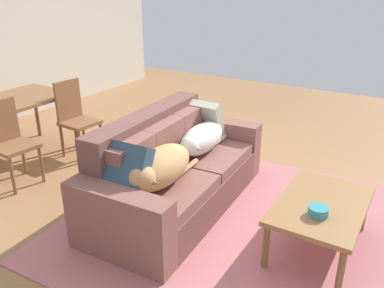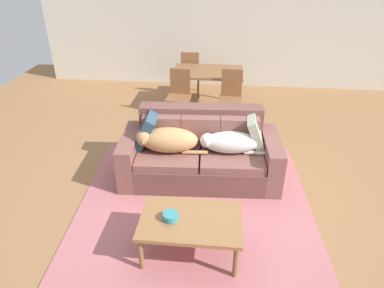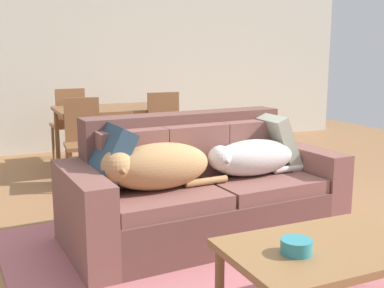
{
  "view_description": "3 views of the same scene",
  "coord_description": "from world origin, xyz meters",
  "px_view_note": "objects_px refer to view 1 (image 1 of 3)",
  "views": [
    {
      "loc": [
        -3.03,
        -1.64,
        2.05
      ],
      "look_at": [
        -0.3,
        0.03,
        0.72
      ],
      "focal_mm": 36.83,
      "sensor_mm": 36.0,
      "label": 1
    },
    {
      "loc": [
        0.08,
        -3.66,
        2.75
      ],
      "look_at": [
        -0.33,
        0.27,
        0.49
      ],
      "focal_mm": 32.28,
      "sensor_mm": 36.0,
      "label": 2
    },
    {
      "loc": [
        -1.73,
        -2.88,
        1.37
      ],
      "look_at": [
        -0.35,
        0.18,
        0.73
      ],
      "focal_mm": 44.8,
      "sensor_mm": 36.0,
      "label": 3
    }
  ],
  "objects_px": {
    "dining_table": "(12,105)",
    "dining_chair_near_left": "(10,139)",
    "coffee_table": "(321,208)",
    "dog_on_left_cushion": "(160,168)",
    "throw_pillow_by_left_arm": "(120,172)",
    "dining_chair_near_right": "(75,115)",
    "bowl_on_coffee_table": "(318,211)",
    "couch": "(173,173)",
    "dog_on_right_cushion": "(201,139)",
    "throw_pillow_by_right_arm": "(203,120)"
  },
  "relations": [
    {
      "from": "bowl_on_coffee_table",
      "to": "dining_chair_near_left",
      "type": "relative_size",
      "value": 0.17
    },
    {
      "from": "dining_chair_near_left",
      "to": "dining_table",
      "type": "bearing_deg",
      "value": 55.02
    },
    {
      "from": "throw_pillow_by_left_arm",
      "to": "coffee_table",
      "type": "height_order",
      "value": "throw_pillow_by_left_arm"
    },
    {
      "from": "bowl_on_coffee_table",
      "to": "dining_table",
      "type": "relative_size",
      "value": 0.12
    },
    {
      "from": "couch",
      "to": "throw_pillow_by_left_arm",
      "type": "height_order",
      "value": "couch"
    },
    {
      "from": "throw_pillow_by_left_arm",
      "to": "dining_chair_near_left",
      "type": "height_order",
      "value": "dining_chair_near_left"
    },
    {
      "from": "dog_on_right_cushion",
      "to": "bowl_on_coffee_table",
      "type": "distance_m",
      "value": 1.44
    },
    {
      "from": "dog_on_left_cushion",
      "to": "dining_table",
      "type": "bearing_deg",
      "value": 78.23
    },
    {
      "from": "throw_pillow_by_left_arm",
      "to": "bowl_on_coffee_table",
      "type": "xyz_separation_m",
      "value": [
        0.56,
        -1.43,
        -0.19
      ]
    },
    {
      "from": "throw_pillow_by_left_arm",
      "to": "dining_chair_near_right",
      "type": "xyz_separation_m",
      "value": [
        1.11,
        1.71,
        -0.14
      ]
    },
    {
      "from": "dog_on_right_cushion",
      "to": "dining_chair_near_right",
      "type": "relative_size",
      "value": 0.95
    },
    {
      "from": "dining_chair_near_left",
      "to": "dining_chair_near_right",
      "type": "distance_m",
      "value": 0.91
    },
    {
      "from": "coffee_table",
      "to": "bowl_on_coffee_table",
      "type": "bearing_deg",
      "value": -174.48
    },
    {
      "from": "dog_on_left_cushion",
      "to": "dining_chair_near_right",
      "type": "distance_m",
      "value": 2.05
    },
    {
      "from": "dog_on_right_cushion",
      "to": "throw_pillow_by_right_arm",
      "type": "xyz_separation_m",
      "value": [
        0.35,
        0.18,
        0.07
      ]
    },
    {
      "from": "dog_on_left_cushion",
      "to": "throw_pillow_by_left_arm",
      "type": "relative_size",
      "value": 1.94
    },
    {
      "from": "dog_on_left_cushion",
      "to": "throw_pillow_by_right_arm",
      "type": "bearing_deg",
      "value": 8.91
    },
    {
      "from": "couch",
      "to": "dog_on_left_cushion",
      "type": "distance_m",
      "value": 0.52
    },
    {
      "from": "dog_on_right_cushion",
      "to": "dining_chair_near_right",
      "type": "height_order",
      "value": "dining_chair_near_right"
    },
    {
      "from": "dining_table",
      "to": "dining_chair_near_right",
      "type": "xyz_separation_m",
      "value": [
        0.44,
        -0.58,
        -0.16
      ]
    },
    {
      "from": "couch",
      "to": "throw_pillow_by_right_arm",
      "type": "distance_m",
      "value": 0.79
    },
    {
      "from": "dining_table",
      "to": "dining_chair_near_left",
      "type": "bearing_deg",
      "value": -129.42
    },
    {
      "from": "dining_chair_near_left",
      "to": "dining_chair_near_right",
      "type": "relative_size",
      "value": 0.97
    },
    {
      "from": "dining_chair_near_left",
      "to": "throw_pillow_by_right_arm",
      "type": "bearing_deg",
      "value": -48.46
    },
    {
      "from": "dog_on_left_cushion",
      "to": "bowl_on_coffee_table",
      "type": "bearing_deg",
      "value": -82.08
    },
    {
      "from": "dining_table",
      "to": "coffee_table",
      "type": "bearing_deg",
      "value": -88.78
    },
    {
      "from": "coffee_table",
      "to": "bowl_on_coffee_table",
      "type": "height_order",
      "value": "bowl_on_coffee_table"
    },
    {
      "from": "throw_pillow_by_right_arm",
      "to": "dining_table",
      "type": "xyz_separation_m",
      "value": [
        -0.78,
        2.21,
        0.03
      ]
    },
    {
      "from": "coffee_table",
      "to": "dining_table",
      "type": "distance_m",
      "value": 3.72
    },
    {
      "from": "dog_on_right_cushion",
      "to": "bowl_on_coffee_table",
      "type": "height_order",
      "value": "dog_on_right_cushion"
    },
    {
      "from": "couch",
      "to": "dog_on_right_cushion",
      "type": "relative_size",
      "value": 2.37
    },
    {
      "from": "dog_on_left_cushion",
      "to": "throw_pillow_by_left_arm",
      "type": "height_order",
      "value": "throw_pillow_by_left_arm"
    },
    {
      "from": "coffee_table",
      "to": "dining_table",
      "type": "relative_size",
      "value": 0.77
    },
    {
      "from": "throw_pillow_by_right_arm",
      "to": "bowl_on_coffee_table",
      "type": "relative_size",
      "value": 3.0
    },
    {
      "from": "dog_on_left_cushion",
      "to": "throw_pillow_by_right_arm",
      "type": "xyz_separation_m",
      "value": [
        1.14,
        0.25,
        0.04
      ]
    },
    {
      "from": "bowl_on_coffee_table",
      "to": "dining_table",
      "type": "xyz_separation_m",
      "value": [
        0.12,
        3.73,
        0.21
      ]
    },
    {
      "from": "dog_on_left_cushion",
      "to": "dining_chair_near_left",
      "type": "relative_size",
      "value": 1.01
    },
    {
      "from": "dining_chair_near_left",
      "to": "dining_chair_near_right",
      "type": "height_order",
      "value": "dining_chair_near_right"
    },
    {
      "from": "throw_pillow_by_right_arm",
      "to": "dog_on_right_cushion",
      "type": "bearing_deg",
      "value": -152.02
    },
    {
      "from": "throw_pillow_by_left_arm",
      "to": "throw_pillow_by_right_arm",
      "type": "bearing_deg",
      "value": 3.28
    },
    {
      "from": "dog_on_left_cushion",
      "to": "dining_chair_near_left",
      "type": "distance_m",
      "value": 1.9
    },
    {
      "from": "dining_table",
      "to": "dining_chair_near_right",
      "type": "bearing_deg",
      "value": -52.67
    },
    {
      "from": "dining_table",
      "to": "dining_chair_near_left",
      "type": "relative_size",
      "value": 1.42
    },
    {
      "from": "throw_pillow_by_right_arm",
      "to": "coffee_table",
      "type": "relative_size",
      "value": 0.46
    },
    {
      "from": "bowl_on_coffee_table",
      "to": "couch",
      "type": "bearing_deg",
      "value": 83.14
    },
    {
      "from": "bowl_on_coffee_table",
      "to": "dining_chair_near_left",
      "type": "bearing_deg",
      "value": 96.33
    },
    {
      "from": "dining_table",
      "to": "couch",
      "type": "bearing_deg",
      "value": -88.62
    },
    {
      "from": "dining_chair_near_right",
      "to": "coffee_table",
      "type": "bearing_deg",
      "value": -92.87
    },
    {
      "from": "dog_on_left_cushion",
      "to": "bowl_on_coffee_table",
      "type": "distance_m",
      "value": 1.3
    },
    {
      "from": "couch",
      "to": "bowl_on_coffee_table",
      "type": "bearing_deg",
      "value": -100.14
    }
  ]
}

